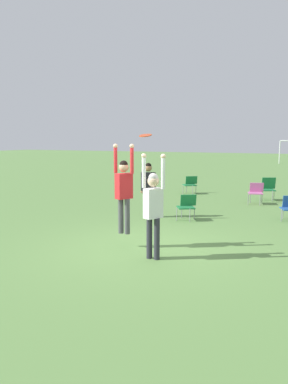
{
  "coord_description": "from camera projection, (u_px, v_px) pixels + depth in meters",
  "views": [
    {
      "loc": [
        3.63,
        -7.47,
        2.45
      ],
      "look_at": [
        0.04,
        -0.15,
        1.3
      ],
      "focal_mm": 35.0,
      "sensor_mm": 36.0,
      "label": 1
    }
  ],
  "objects": [
    {
      "name": "ground_plane",
      "position": [
        145.0,
        247.0,
        8.56
      ],
      "size": [
        120.0,
        120.0,
        0.0
      ],
      "primitive_type": "plane",
      "color": "#608C47"
    },
    {
      "name": "person_jumping",
      "position": [
        124.0,
        187.0,
        8.36
      ],
      "size": [
        0.52,
        0.42,
        2.03
      ],
      "rotation": [
        0.0,
        0.0,
        1.12
      ],
      "color": "#4C4C51",
      "rests_on": "ground_plane"
    },
    {
      "name": "person_defending",
      "position": [
        153.0,
        204.0,
        7.58
      ],
      "size": [
        0.53,
        0.43,
        2.17
      ],
      "rotation": [
        0.0,
        0.0,
        -2.03
      ],
      "color": "#2D2D38",
      "rests_on": "ground_plane"
    },
    {
      "name": "frisbee",
      "position": [
        145.0,
        135.0,
        7.65
      ],
      "size": [
        0.26,
        0.26,
        0.07
      ],
      "color": "#E04C23"
    },
    {
      "name": "camping_chair_0",
      "position": [
        256.0,
        191.0,
        14.25
      ],
      "size": [
        0.64,
        0.68,
        0.8
      ],
      "rotation": [
        0.0,
        0.0,
        3.44
      ],
      "color": "gray",
      "rests_on": "ground_plane"
    },
    {
      "name": "camping_chair_1",
      "position": [
        187.0,
        205.0,
        11.46
      ],
      "size": [
        0.68,
        0.74,
        0.76
      ],
      "rotation": [
        0.0,
        0.0,
        3.7
      ],
      "color": "gray",
      "rests_on": "ground_plane"
    },
    {
      "name": "camping_chair_4",
      "position": [
        190.0,
        183.0,
        17.0
      ],
      "size": [
        0.75,
        0.82,
        0.78
      ],
      "rotation": [
        0.0,
        0.0,
        3.76
      ],
      "color": "gray",
      "rests_on": "ground_plane"
    },
    {
      "name": "camping_chair_5",
      "position": [
        268.0,
        187.0,
        15.14
      ],
      "size": [
        0.71,
        0.77,
        0.91
      ],
      "rotation": [
        0.0,
        0.0,
        3.55
      ],
      "color": "gray",
      "rests_on": "ground_plane"
    },
    {
      "name": "person_spectator_far",
      "position": [
        148.0,
        185.0,
        11.74
      ],
      "size": [
        0.54,
        0.33,
        1.72
      ],
      "rotation": [
        0.0,
        0.0,
        0.39
      ],
      "color": "#4C4C51",
      "rests_on": "ground_plane"
    }
  ]
}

